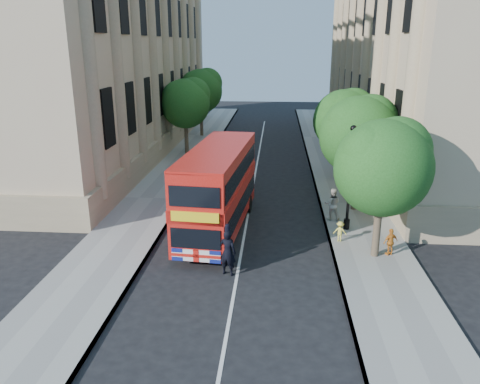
% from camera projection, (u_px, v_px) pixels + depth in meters
% --- Properties ---
extents(ground, '(120.00, 120.00, 0.00)m').
position_uv_depth(ground, '(235.00, 287.00, 17.86)').
color(ground, black).
rests_on(ground, ground).
extents(pavement_right, '(3.50, 80.00, 0.12)m').
position_uv_depth(pavement_right, '(350.00, 204.00, 26.91)').
color(pavement_right, gray).
rests_on(pavement_right, ground).
extents(pavement_left, '(3.50, 80.00, 0.12)m').
position_uv_depth(pavement_left, '(154.00, 199.00, 27.77)').
color(pavement_left, gray).
rests_on(pavement_left, ground).
extents(building_right, '(12.00, 38.00, 18.00)m').
position_uv_depth(building_right, '(435.00, 42.00, 36.90)').
color(building_right, tan).
rests_on(building_right, ground).
extents(building_left, '(12.00, 38.00, 18.00)m').
position_uv_depth(building_left, '(95.00, 42.00, 38.95)').
color(building_left, tan).
rests_on(building_left, ground).
extents(tree_right_near, '(4.00, 4.00, 6.08)m').
position_uv_depth(tree_right_near, '(384.00, 163.00, 19.01)').
color(tree_right_near, '#473828').
rests_on(tree_right_near, ground).
extents(tree_right_mid, '(4.20, 4.20, 6.37)m').
position_uv_depth(tree_right_mid, '(360.00, 131.00, 24.65)').
color(tree_right_mid, '#473828').
rests_on(tree_right_mid, ground).
extents(tree_right_far, '(4.00, 4.00, 6.15)m').
position_uv_depth(tree_right_far, '(345.00, 117.00, 30.39)').
color(tree_right_far, '#473828').
rests_on(tree_right_far, ground).
extents(tree_left_far, '(4.00, 4.00, 6.30)m').
position_uv_depth(tree_left_far, '(186.00, 101.00, 37.88)').
color(tree_left_far, '#473828').
rests_on(tree_left_far, ground).
extents(tree_left_back, '(4.20, 4.20, 6.65)m').
position_uv_depth(tree_left_back, '(201.00, 88.00, 45.40)').
color(tree_left_back, '#473828').
rests_on(tree_left_back, ground).
extents(lamp_post, '(0.32, 0.32, 5.16)m').
position_uv_depth(lamp_post, '(350.00, 182.00, 22.42)').
color(lamp_post, black).
rests_on(lamp_post, pavement_right).
extents(double_decker_bus, '(3.09, 9.02, 4.09)m').
position_uv_depth(double_decker_bus, '(218.00, 187.00, 22.55)').
color(double_decker_bus, '#BA140C').
rests_on(double_decker_bus, ground).
extents(box_van, '(2.49, 5.53, 3.10)m').
position_uv_depth(box_van, '(223.00, 169.00, 28.67)').
color(box_van, black).
rests_on(box_van, ground).
extents(police_constable, '(0.80, 0.64, 1.92)m').
position_uv_depth(police_constable, '(228.00, 252.00, 18.54)').
color(police_constable, black).
rests_on(police_constable, ground).
extents(woman_pedestrian, '(0.85, 0.67, 1.69)m').
position_uv_depth(woman_pedestrian, '(332.00, 204.00, 24.11)').
color(woman_pedestrian, beige).
rests_on(woman_pedestrian, pavement_right).
extents(child_a, '(0.77, 0.58, 1.21)m').
position_uv_depth(child_a, '(391.00, 242.00, 20.12)').
color(child_a, orange).
rests_on(child_a, pavement_right).
extents(child_b, '(0.68, 0.48, 0.95)m').
position_uv_depth(child_b, '(340.00, 231.00, 21.58)').
color(child_b, '#E0D54C').
rests_on(child_b, pavement_right).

